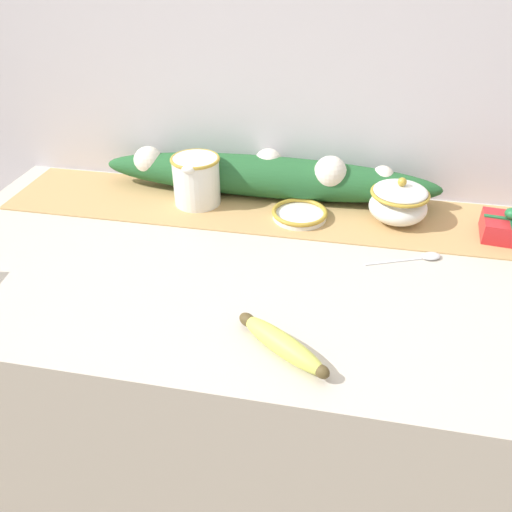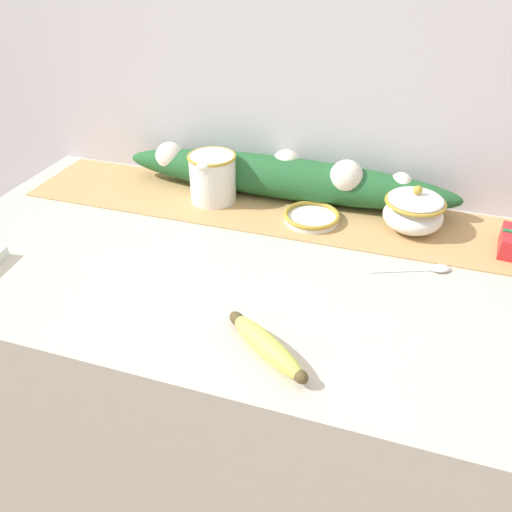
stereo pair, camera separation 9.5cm
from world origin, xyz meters
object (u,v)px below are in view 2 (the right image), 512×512
Objects in this scene: spoon at (435,269)px; small_dish at (312,217)px; cream_pitcher at (213,176)px; sugar_bowl at (414,211)px; banana at (266,345)px.

small_dish is at bearing 135.87° from spoon.
spoon is (0.28, -0.12, -0.01)m from small_dish.
cream_pitcher is 1.06× the size of small_dish.
sugar_bowl is at bearing 90.04° from spoon.
small_dish is at bearing 93.00° from banana.
small_dish is at bearing -6.80° from cream_pitcher.
sugar_bowl is at bearing -0.15° from cream_pitcher.
cream_pitcher reaches higher than sugar_bowl.
sugar_bowl reaches higher than small_dish.
banana is at bearing -149.71° from spoon.
sugar_bowl is 0.23m from small_dish.
banana reaches higher than spoon.
sugar_bowl reaches higher than spoon.
sugar_bowl is 0.51m from banana.
small_dish is 0.30m from spoon.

